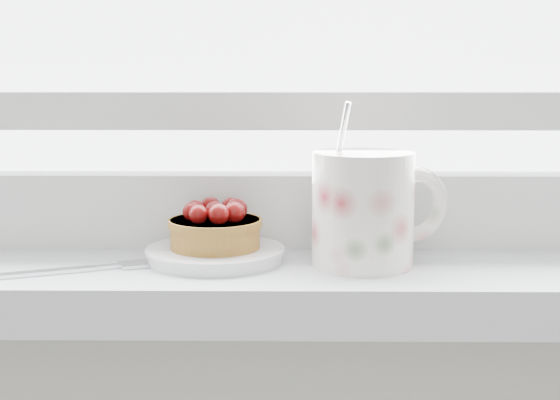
{
  "coord_description": "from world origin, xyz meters",
  "views": [
    {
      "loc": [
        0.04,
        1.22,
        1.1
      ],
      "look_at": [
        0.03,
        1.88,
        1.0
      ],
      "focal_mm": 50.0,
      "sensor_mm": 36.0,
      "label": 1
    }
  ],
  "objects_px": {
    "saucer": "(215,254)",
    "floral_mug": "(366,207)",
    "raspberry_tart": "(216,227)",
    "fork": "(77,269)"
  },
  "relations": [
    {
      "from": "saucer",
      "to": "raspberry_tart",
      "type": "relative_size",
      "value": 1.49
    },
    {
      "from": "fork",
      "to": "floral_mug",
      "type": "bearing_deg",
      "value": 5.96
    },
    {
      "from": "raspberry_tart",
      "to": "fork",
      "type": "relative_size",
      "value": 0.44
    },
    {
      "from": "raspberry_tart",
      "to": "floral_mug",
      "type": "distance_m",
      "value": 0.13
    },
    {
      "from": "fork",
      "to": "raspberry_tart",
      "type": "bearing_deg",
      "value": 19.08
    },
    {
      "from": "raspberry_tart",
      "to": "floral_mug",
      "type": "bearing_deg",
      "value": -5.96
    },
    {
      "from": "floral_mug",
      "to": "fork",
      "type": "relative_size",
      "value": 0.76
    },
    {
      "from": "raspberry_tart",
      "to": "floral_mug",
      "type": "xyz_separation_m",
      "value": [
        0.13,
        -0.01,
        0.02
      ]
    },
    {
      "from": "saucer",
      "to": "floral_mug",
      "type": "xyz_separation_m",
      "value": [
        0.13,
        -0.01,
        0.05
      ]
    },
    {
      "from": "raspberry_tart",
      "to": "floral_mug",
      "type": "height_order",
      "value": "floral_mug"
    }
  ]
}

